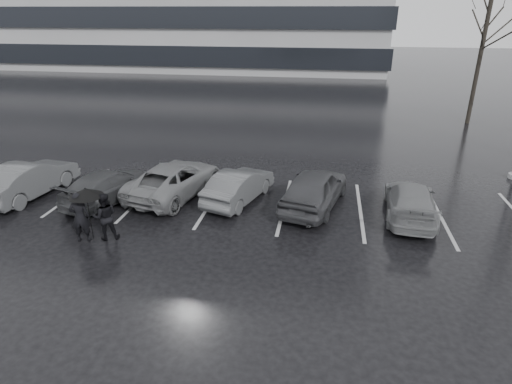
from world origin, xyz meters
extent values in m
plane|color=black|center=(0.00, 0.00, 0.00)|extent=(160.00, 160.00, 0.00)
cube|color=black|center=(-22.00, 48.00, 2.00)|extent=(60.60, 25.60, 2.20)
cube|color=black|center=(-22.00, 48.00, 6.00)|extent=(60.60, 25.60, 2.20)
imported|color=black|center=(1.69, 2.57, 0.73)|extent=(2.70, 4.57, 1.46)
imported|color=#2D2D30|center=(-1.17, 2.63, 0.61)|extent=(2.33, 3.94, 1.23)
imported|color=#4D4D50|center=(-3.80, 2.79, 0.65)|extent=(3.17, 5.05, 1.30)
imported|color=black|center=(-6.11, 1.89, 0.59)|extent=(2.73, 4.39, 1.19)
imported|color=#2D2D30|center=(-9.39, 1.78, 0.69)|extent=(2.02, 4.35, 1.38)
imported|color=#4D4D50|center=(5.07, 2.29, 0.59)|extent=(2.03, 4.23, 1.19)
imported|color=black|center=(-5.44, -1.25, 0.83)|extent=(0.69, 0.54, 1.67)
imported|color=black|center=(-4.75, -0.99, 0.78)|extent=(0.95, 0.87, 1.57)
cylinder|color=black|center=(-5.22, -1.07, 0.76)|extent=(0.02, 0.02, 1.52)
cone|color=black|center=(-5.22, -1.07, 1.61)|extent=(1.04, 1.04, 0.27)
sphere|color=black|center=(-5.22, -1.07, 1.75)|extent=(0.05, 0.05, 0.05)
cube|color=#9F9FA2|center=(-10.60, 2.50, 0.00)|extent=(0.12, 5.00, 0.00)
cube|color=#9F9FA2|center=(-7.80, 2.50, 0.00)|extent=(0.12, 5.00, 0.00)
cube|color=#9F9FA2|center=(-5.00, 2.50, 0.00)|extent=(0.12, 5.00, 0.00)
cube|color=#9F9FA2|center=(-2.20, 2.50, 0.00)|extent=(0.12, 5.00, 0.00)
cube|color=#9F9FA2|center=(0.60, 2.50, 0.00)|extent=(0.12, 5.00, 0.00)
cube|color=#9F9FA2|center=(3.40, 2.50, 0.00)|extent=(0.12, 5.00, 0.00)
cube|color=#9F9FA2|center=(6.20, 2.50, 0.00)|extent=(0.12, 5.00, 0.00)
cylinder|color=black|center=(11.00, 17.00, 4.25)|extent=(0.26, 0.26, 8.50)
camera|label=1|loc=(1.94, -12.13, 6.80)|focal=30.00mm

